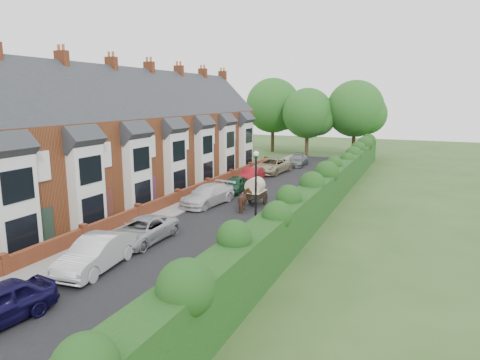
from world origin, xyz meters
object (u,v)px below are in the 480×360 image
at_px(car_grey, 297,160).
at_px(horse, 245,201).
at_px(car_white, 208,195).
at_px(car_red, 252,176).
at_px(car_beige, 272,166).
at_px(horse_cart, 255,189).
at_px(car_silver_b, 142,231).
at_px(car_silver_a, 96,253).
at_px(car_green, 235,184).
at_px(lamppost, 256,185).

xyz_separation_m(car_grey, horse, (2.20, -21.59, 0.12)).
distance_m(car_white, car_red, 9.07).
bearing_deg(car_white, car_beige, 98.10).
relative_size(car_grey, horse_cart, 1.59).
distance_m(car_silver_b, car_grey, 29.95).
bearing_deg(car_silver_a, car_green, 85.84).
relative_size(car_silver_b, car_white, 0.94).
distance_m(car_white, car_grey, 20.94).
xyz_separation_m(car_red, horse, (3.35, -9.74, 0.07)).
height_order(lamppost, car_beige, lamppost).
xyz_separation_m(car_silver_b, horse, (2.76, 8.35, 0.11)).
distance_m(car_beige, horse_cart, 13.96).
height_order(car_white, car_green, car_white).
distance_m(car_beige, car_grey, 6.12).
xyz_separation_m(car_silver_a, car_red, (-0.93, 22.16, -0.06)).
bearing_deg(car_silver_a, horse_cart, 73.81).
distance_m(car_silver_a, car_green, 17.93).
bearing_deg(car_red, car_silver_a, -93.71).
distance_m(car_red, car_grey, 11.90).
relative_size(car_silver_b, horse_cart, 1.69).
bearing_deg(car_silver_b, lamppost, 23.85).
height_order(lamppost, car_white, lamppost).
height_order(car_green, car_beige, car_beige).
relative_size(car_white, car_beige, 0.91).
bearing_deg(horse_cart, horse, -90.00).
bearing_deg(horse, car_grey, -99.61).
bearing_deg(car_silver_b, car_grey, 88.67).
xyz_separation_m(car_silver_a, car_green, (-0.78, 17.91, -0.11)).
height_order(car_silver_a, horse, horse).
relative_size(car_silver_a, car_white, 0.91).
bearing_deg(lamppost, horse_cart, 111.39).
distance_m(car_grey, horse, 21.70).
bearing_deg(horse, car_silver_b, 56.29).
bearing_deg(car_silver_a, car_red, 85.73).
bearing_deg(car_silver_a, car_white, 87.30).
bearing_deg(car_red, horse_cart, -72.63).
height_order(car_red, car_grey, car_red).
relative_size(car_silver_a, car_beige, 0.83).
relative_size(car_green, car_beige, 0.69).
distance_m(car_white, car_beige, 14.90).
height_order(car_beige, car_grey, car_beige).
relative_size(car_silver_a, horse_cart, 1.64).
relative_size(car_white, car_grey, 1.13).
distance_m(car_green, car_beige, 10.08).
bearing_deg(car_beige, car_green, -83.55).
xyz_separation_m(car_red, car_grey, (1.15, 11.85, -0.05)).
bearing_deg(car_green, car_red, 87.50).
relative_size(car_white, horse_cart, 1.80).
relative_size(car_silver_a, car_silver_b, 0.98).
relative_size(car_silver_b, horse, 2.62).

